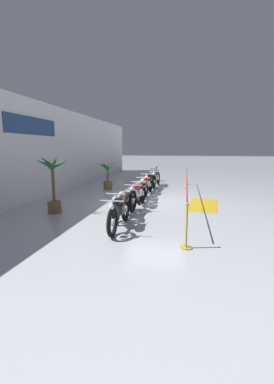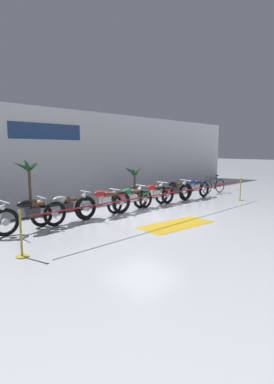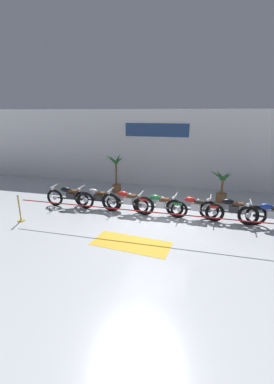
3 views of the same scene
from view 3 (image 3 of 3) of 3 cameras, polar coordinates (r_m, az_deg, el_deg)
The scene contains 13 objects.
ground_plane at distance 10.03m, azimuth 4.42°, elevation -6.50°, with size 120.00×120.00×0.00m, color #B2B7BC.
back_wall at distance 14.38m, azimuth 8.28°, elevation 9.42°, with size 28.00×0.29×4.20m.
motorcycle_black_0 at distance 11.65m, azimuth -14.73°, elevation -1.03°, with size 2.26×0.62×0.96m.
motorcycle_silver_1 at distance 11.29m, azimuth -8.86°, elevation -1.40°, with size 2.26×0.62×0.92m.
motorcycle_red_2 at distance 10.63m, azimuth -2.22°, elevation -2.22°, with size 2.32×0.62×0.98m.
motorcycle_green_3 at distance 10.41m, azimuth 4.97°, elevation -2.86°, with size 2.27×0.62×0.92m.
motorcycle_red_4 at distance 10.31m, azimuth 12.58°, elevation -3.43°, with size 2.28×0.62×0.94m.
motorcycle_black_5 at distance 10.42m, azimuth 20.34°, elevation -3.79°, with size 2.46×0.62×0.96m.
motorcycle_blue_6 at distance 10.48m, azimuth 27.54°, elevation -4.63°, with size 2.25×0.62×0.96m.
potted_palm_left_of_row at distance 12.47m, azimuth 18.27°, elevation 0.95°, with size 1.05×0.97×1.57m.
potted_palm_right_of_row at distance 13.37m, azimuth -4.71°, elevation 3.83°, with size 0.97×1.10×2.07m.
stanchion_far_left at distance 8.94m, azimuth -5.83°, elevation -4.46°, with size 10.21×0.28×1.05m.
floor_banner at distance 8.42m, azimuth -1.31°, elevation -11.35°, with size 2.52×1.08×0.01m, color #B78E19.
Camera 3 is at (1.54, -9.04, 4.05)m, focal length 24.00 mm.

